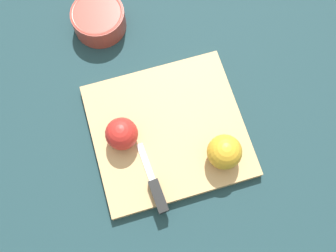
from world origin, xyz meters
TOP-DOWN VIEW (x-y plane):
  - ground_plane at (0.00, 0.00)m, footprint 4.00×4.00m
  - cutting_board at (0.00, 0.00)m, footprint 0.34×0.32m
  - apple_half_left at (-0.10, 0.08)m, footprint 0.07×0.07m
  - apple_half_right at (0.10, 0.00)m, footprint 0.07×0.07m
  - knife at (0.05, 0.13)m, footprint 0.04×0.15m
  - bowl at (0.10, -0.29)m, footprint 0.12×0.12m

SIDE VIEW (x-z plane):
  - ground_plane at x=0.00m, z-range 0.00..0.00m
  - cutting_board at x=0.00m, z-range 0.00..0.02m
  - knife at x=0.05m, z-range 0.02..0.04m
  - bowl at x=0.10m, z-range 0.00..0.06m
  - apple_half_right at x=0.10m, z-range 0.02..0.09m
  - apple_half_left at x=-0.10m, z-range 0.02..0.09m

